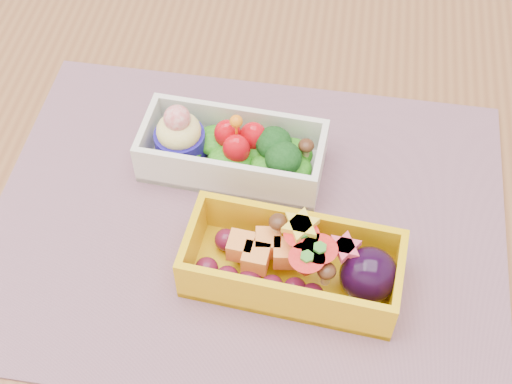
# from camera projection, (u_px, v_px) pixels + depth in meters

# --- Properties ---
(table) EXTENTS (1.20, 0.80, 0.75)m
(table) POSITION_uv_depth(u_px,v_px,m) (246.00, 307.00, 0.71)
(table) COLOR brown
(table) RESTS_ON ground
(placemat) EXTENTS (0.47, 0.36, 0.00)m
(placemat) POSITION_uv_depth(u_px,v_px,m) (247.00, 221.00, 0.65)
(placemat) COLOR #8C616D
(placemat) RESTS_ON table
(bento_white) EXTENTS (0.17, 0.09, 0.07)m
(bento_white) POSITION_uv_depth(u_px,v_px,m) (231.00, 150.00, 0.67)
(bento_white) COLOR silver
(bento_white) RESTS_ON placemat
(bento_yellow) EXTENTS (0.18, 0.09, 0.06)m
(bento_yellow) POSITION_uv_depth(u_px,v_px,m) (297.00, 264.00, 0.59)
(bento_yellow) COLOR #E7AF0B
(bento_yellow) RESTS_ON placemat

